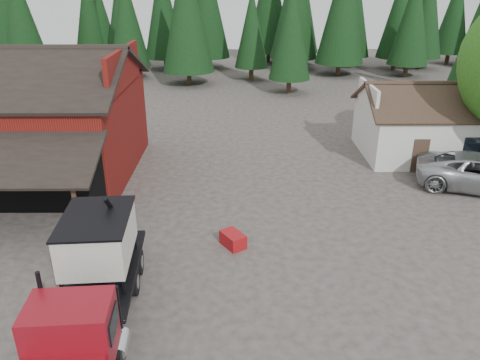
{
  "coord_description": "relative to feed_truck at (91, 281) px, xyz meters",
  "views": [
    {
      "loc": [
        1.06,
        -15.02,
        10.44
      ],
      "look_at": [
        1.16,
        4.75,
        1.8
      ],
      "focal_mm": 35.0,
      "sensor_mm": 36.0,
      "label": 1
    }
  ],
  "objects": [
    {
      "name": "equip_box",
      "position": [
        4.34,
        4.91,
        -1.46
      ],
      "size": [
        1.2,
        1.3,
        0.6
      ],
      "primitive_type": "cube",
      "rotation": [
        0.0,
        0.0,
        0.59
      ],
      "color": "maroon",
      "rests_on": "ground"
    },
    {
      "name": "farmhouse",
      "position": [
        16.49,
        15.97,
        -0.1
      ],
      "size": [
        8.6,
        6.42,
        4.65
      ],
      "color": "silver",
      "rests_on": "ground"
    },
    {
      "name": "ground",
      "position": [
        3.5,
        2.97,
        -1.76
      ],
      "size": [
        120.0,
        120.0,
        0.0
      ],
      "primitive_type": "plane",
      "color": "#3E3631",
      "rests_on": "ground"
    },
    {
      "name": "near_pine_d",
      "position": [
        -0.5,
        36.97,
        5.63
      ],
      "size": [
        5.28,
        5.28,
        13.4
      ],
      "color": "#382619",
      "rests_on": "ground"
    },
    {
      "name": "feed_truck",
      "position": [
        0.0,
        0.0,
        0.0
      ],
      "size": [
        2.91,
        8.49,
        3.77
      ],
      "rotation": [
        0.0,
        0.0,
        0.07
      ],
      "color": "black",
      "rests_on": "ground"
    },
    {
      "name": "conifer_backdrop",
      "position": [
        3.5,
        44.97,
        -1.76
      ],
      "size": [
        76.0,
        16.0,
        16.0
      ],
      "primitive_type": null,
      "color": "black",
      "rests_on": "ground"
    },
    {
      "name": "near_pine_b",
      "position": [
        9.5,
        32.97,
        4.13
      ],
      "size": [
        3.96,
        3.96,
        10.4
      ],
      "color": "#382619",
      "rests_on": "ground"
    },
    {
      "name": "red_barn",
      "position": [
        -7.5,
        12.88,
        0.93
      ],
      "size": [
        12.8,
        13.63,
        7.18
      ],
      "color": "maroon",
      "rests_on": "ground"
    }
  ]
}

